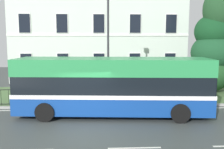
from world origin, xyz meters
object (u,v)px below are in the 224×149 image
georgian_townhouse (99,12)px  single_decker_bus (113,85)px  litter_bin (62,92)px  evergreen_tree (212,48)px  street_lamp_post (108,38)px

georgian_townhouse → single_decker_bus: size_ratio=1.61×
georgian_townhouse → litter_bin: size_ratio=14.10×
evergreen_tree → litter_bin: 11.56m
evergreen_tree → street_lamp_post: 8.37m
single_decker_bus → georgian_townhouse: bearing=97.6°
single_decker_bus → street_lamp_post: street_lamp_post is taller
street_lamp_post → litter_bin: bearing=-178.0°
litter_bin → single_decker_bus: bearing=-41.9°
evergreen_tree → single_decker_bus: (-7.77, -5.52, -1.81)m
georgian_townhouse → street_lamp_post: 11.27m
litter_bin → evergreen_tree: bearing=13.9°
evergreen_tree → single_decker_bus: 9.70m
street_lamp_post → georgian_townhouse: bearing=93.2°
evergreen_tree → litter_bin: size_ratio=6.60×
evergreen_tree → georgian_townhouse: bearing=135.8°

